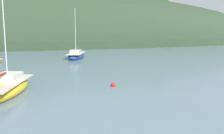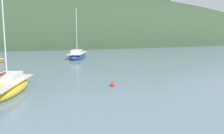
% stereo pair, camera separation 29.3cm
% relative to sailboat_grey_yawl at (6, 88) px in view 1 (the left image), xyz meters
% --- Properties ---
extents(far_shoreline_hill, '(150.00, 36.00, 33.26)m').
position_rel_sailboat_grey_yawl_xyz_m(far_shoreline_hill, '(9.92, 55.95, -0.40)').
color(far_shoreline_hill, '#2D422B').
rests_on(far_shoreline_hill, ground).
extents(sailboat_grey_yawl, '(4.53, 8.05, 9.51)m').
position_rel_sailboat_grey_yawl_xyz_m(sailboat_grey_yawl, '(0.00, 0.00, 0.00)').
color(sailboat_grey_yawl, gold).
rests_on(sailboat_grey_yawl, ground).
extents(sailboat_black_sloop, '(4.80, 7.83, 8.74)m').
position_rel_sailboat_grey_yawl_xyz_m(sailboat_black_sloop, '(8.93, 22.21, -0.01)').
color(sailboat_black_sloop, navy).
rests_on(sailboat_black_sloop, ground).
extents(mooring_buoy_channel, '(0.44, 0.44, 0.54)m').
position_rel_sailboat_grey_yawl_xyz_m(mooring_buoy_channel, '(8.95, -0.07, -0.33)').
color(mooring_buoy_channel, red).
rests_on(mooring_buoy_channel, ground).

